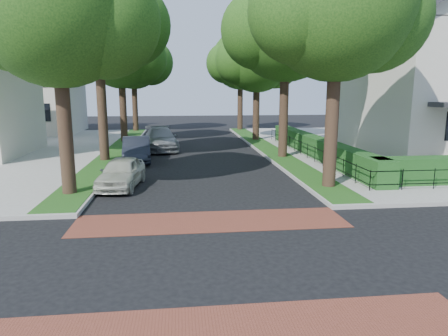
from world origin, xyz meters
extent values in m
plane|color=black|center=(0.00, 0.00, 0.00)|extent=(120.00, 120.00, 0.00)
cube|color=gray|center=(19.50, 19.00, 0.07)|extent=(30.00, 30.00, 0.15)
cube|color=brown|center=(0.00, 3.20, 0.01)|extent=(9.00, 2.20, 0.01)
cube|color=#164A15|center=(5.40, 19.10, 0.16)|extent=(1.60, 29.80, 0.02)
cube|color=#164A15|center=(-5.40, 19.10, 0.16)|extent=(1.60, 29.80, 0.02)
cylinder|color=black|center=(5.50, 7.00, 3.83)|extent=(0.56, 0.56, 7.35)
sphere|color=#143A10|center=(5.50, 7.00, 7.71)|extent=(6.20, 6.20, 6.20)
sphere|color=#143A10|center=(7.21, 7.30, 7.31)|extent=(4.65, 4.65, 4.65)
sphere|color=#143A10|center=(3.95, 6.80, 7.41)|extent=(4.34, 4.34, 4.34)
sphere|color=#143A10|center=(5.60, 8.55, 8.21)|extent=(4.03, 4.03, 4.03)
cylinder|color=black|center=(5.50, 15.00, 4.00)|extent=(0.56, 0.56, 7.70)
sphere|color=#143A10|center=(5.50, 15.00, 8.07)|extent=(6.60, 6.60, 6.60)
sphere|color=#143A10|center=(7.31, 15.30, 7.67)|extent=(4.95, 4.95, 4.95)
sphere|color=#143A10|center=(3.85, 14.80, 7.77)|extent=(4.62, 4.62, 4.62)
sphere|color=#143A10|center=(5.60, 16.65, 8.57)|extent=(4.29, 4.29, 4.29)
cylinder|color=black|center=(5.50, 24.00, 3.47)|extent=(0.56, 0.56, 6.65)
sphere|color=#143A10|center=(5.50, 24.00, 6.99)|extent=(5.80, 5.80, 5.80)
sphere|color=#143A10|center=(7.09, 24.30, 6.59)|extent=(4.35, 4.35, 4.35)
sphere|color=#143A10|center=(4.05, 23.80, 6.69)|extent=(4.06, 4.06, 4.06)
sphere|color=#143A10|center=(5.60, 25.45, 7.49)|extent=(3.77, 3.77, 3.77)
cylinder|color=black|center=(5.50, 33.00, 3.65)|extent=(0.56, 0.56, 7.00)
sphere|color=#143A10|center=(5.50, 33.00, 7.35)|extent=(6.00, 6.00, 6.00)
sphere|color=#143A10|center=(7.15, 33.30, 6.95)|extent=(4.50, 4.50, 4.50)
sphere|color=#143A10|center=(4.00, 32.80, 7.05)|extent=(4.20, 4.20, 4.20)
sphere|color=#143A10|center=(5.60, 34.50, 7.85)|extent=(3.90, 3.90, 3.90)
cylinder|color=black|center=(-5.50, 7.00, 3.65)|extent=(0.56, 0.56, 7.00)
sphere|color=#143A10|center=(-5.50, 7.00, 7.35)|extent=(6.00, 6.00, 6.00)
sphere|color=#143A10|center=(-3.85, 7.30, 6.95)|extent=(4.50, 4.50, 4.50)
sphere|color=#143A10|center=(-7.00, 6.80, 7.05)|extent=(4.20, 4.20, 4.20)
sphere|color=#143A10|center=(-5.40, 8.50, 7.85)|extent=(3.90, 3.90, 3.90)
cylinder|color=black|center=(-5.50, 15.00, 4.17)|extent=(0.56, 0.56, 8.05)
sphere|color=#143A10|center=(-5.50, 15.00, 8.43)|extent=(6.40, 6.40, 6.40)
sphere|color=#143A10|center=(-3.74, 15.30, 8.03)|extent=(4.80, 4.80, 4.80)
sphere|color=#143A10|center=(-7.10, 14.80, 8.13)|extent=(4.48, 4.48, 4.48)
sphere|color=#143A10|center=(-5.40, 16.60, 8.93)|extent=(4.16, 4.16, 4.16)
cylinder|color=black|center=(-5.50, 24.00, 3.58)|extent=(0.56, 0.56, 6.86)
sphere|color=#143A10|center=(-5.50, 24.00, 7.21)|extent=(5.60, 5.60, 5.60)
sphere|color=#143A10|center=(-3.96, 24.30, 6.81)|extent=(4.20, 4.20, 4.20)
sphere|color=#143A10|center=(-6.90, 23.80, 6.91)|extent=(3.92, 3.92, 3.92)
sphere|color=#143A10|center=(-5.40, 25.40, 7.71)|extent=(3.64, 3.64, 3.64)
cylinder|color=black|center=(-5.50, 33.00, 3.72)|extent=(0.56, 0.56, 7.14)
sphere|color=#143A10|center=(-5.50, 33.00, 7.49)|extent=(6.20, 6.20, 6.20)
sphere|color=#143A10|center=(-3.79, 33.30, 7.09)|extent=(4.65, 4.65, 4.65)
sphere|color=#143A10|center=(-7.05, 32.80, 7.19)|extent=(4.34, 4.34, 4.34)
sphere|color=#143A10|center=(-5.40, 34.55, 7.99)|extent=(4.03, 4.03, 4.03)
cube|color=#1B4818|center=(7.70, 15.00, 0.75)|extent=(1.00, 18.00, 1.20)
cube|color=silver|center=(-15.50, 32.00, 3.40)|extent=(9.00, 8.00, 6.50)
cube|color=brown|center=(-12.80, 30.40, 8.47)|extent=(0.80, 0.80, 3.64)
imported|color=beige|center=(-3.60, 8.44, 0.68)|extent=(2.06, 4.14, 1.35)
imported|color=black|center=(-3.60, 15.05, 0.75)|extent=(2.02, 4.70, 1.51)
imported|color=gray|center=(-2.36, 19.79, 0.80)|extent=(2.89, 5.73, 1.60)
camera|label=1|loc=(-0.97, -9.46, 4.29)|focal=32.00mm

